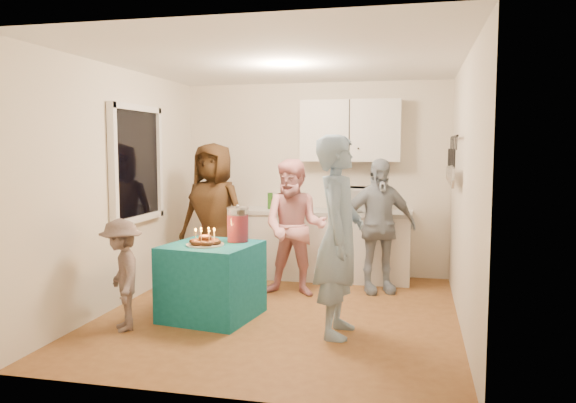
% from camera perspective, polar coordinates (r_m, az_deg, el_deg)
% --- Properties ---
extents(floor, '(4.00, 4.00, 0.00)m').
position_cam_1_polar(floor, '(5.98, -0.76, -11.37)').
color(floor, brown).
rests_on(floor, ground).
extents(ceiling, '(4.00, 4.00, 0.00)m').
position_cam_1_polar(ceiling, '(5.78, -0.80, 14.12)').
color(ceiling, white).
rests_on(ceiling, floor).
extents(back_wall, '(3.60, 3.60, 0.00)m').
position_cam_1_polar(back_wall, '(7.69, 2.75, 2.28)').
color(back_wall, silver).
rests_on(back_wall, floor).
extents(left_wall, '(4.00, 4.00, 0.00)m').
position_cam_1_polar(left_wall, '(6.40, -16.64, 1.39)').
color(left_wall, silver).
rests_on(left_wall, floor).
extents(right_wall, '(4.00, 4.00, 0.00)m').
position_cam_1_polar(right_wall, '(5.59, 17.45, 0.79)').
color(right_wall, silver).
rests_on(right_wall, floor).
extents(window_night, '(0.04, 1.00, 1.20)m').
position_cam_1_polar(window_night, '(6.64, -15.20, 3.73)').
color(window_night, black).
rests_on(window_night, left_wall).
extents(counter, '(2.20, 0.58, 0.86)m').
position_cam_1_polar(counter, '(7.46, 3.82, -4.56)').
color(counter, white).
rests_on(counter, floor).
extents(countertop, '(2.24, 0.62, 0.05)m').
position_cam_1_polar(countertop, '(7.40, 3.85, -1.09)').
color(countertop, beige).
rests_on(countertop, counter).
extents(upper_cabinet, '(1.30, 0.30, 0.80)m').
position_cam_1_polar(upper_cabinet, '(7.46, 6.38, 7.14)').
color(upper_cabinet, white).
rests_on(upper_cabinet, back_wall).
extents(pot_rack, '(0.12, 1.00, 0.60)m').
position_cam_1_polar(pot_rack, '(6.27, 16.30, 4.06)').
color(pot_rack, black).
rests_on(pot_rack, right_wall).
extents(microwave, '(0.60, 0.45, 0.31)m').
position_cam_1_polar(microwave, '(7.32, 6.97, 0.24)').
color(microwave, white).
rests_on(microwave, countertop).
extents(party_table, '(0.97, 0.97, 0.76)m').
position_cam_1_polar(party_table, '(5.83, -7.74, -7.98)').
color(party_table, '#116775').
rests_on(party_table, floor).
extents(donut_cake, '(0.38, 0.38, 0.18)m').
position_cam_1_polar(donut_cake, '(5.67, -8.43, -3.53)').
color(donut_cake, '#381C0C').
rests_on(donut_cake, party_table).
extents(punch_jar, '(0.22, 0.22, 0.34)m').
position_cam_1_polar(punch_jar, '(5.84, -5.13, -2.44)').
color(punch_jar, red).
rests_on(punch_jar, party_table).
extents(man_birthday, '(0.46, 0.69, 1.85)m').
position_cam_1_polar(man_birthday, '(5.18, 5.21, -3.51)').
color(man_birthday, '#7F9DB9').
rests_on(man_birthday, floor).
extents(woman_back_left, '(0.97, 0.72, 1.79)m').
position_cam_1_polar(woman_back_left, '(7.08, -7.57, -1.34)').
color(woman_back_left, '#573618').
rests_on(woman_back_left, floor).
extents(woman_back_center, '(0.79, 0.62, 1.60)m').
position_cam_1_polar(woman_back_center, '(6.55, 0.68, -2.68)').
color(woman_back_center, pink).
rests_on(woman_back_center, floor).
extents(woman_back_right, '(1.02, 0.72, 1.61)m').
position_cam_1_polar(woman_back_right, '(6.77, 9.10, -2.45)').
color(woman_back_right, '#11243A').
rests_on(woman_back_right, floor).
extents(child_near_left, '(0.73, 0.79, 1.07)m').
position_cam_1_polar(child_near_left, '(5.59, -16.53, -7.14)').
color(child_near_left, '#554644').
rests_on(child_near_left, floor).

